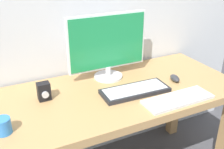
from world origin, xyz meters
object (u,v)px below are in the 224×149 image
(desk, at_px, (108,106))
(audio_controller, at_px, (44,91))
(keyboard_secondary, at_px, (178,99))
(coffee_mug, at_px, (3,126))
(keyboard_primary, at_px, (135,91))
(mouse, at_px, (175,78))
(monitor, at_px, (108,45))

(desk, height_order, audio_controller, audio_controller)
(keyboard_secondary, height_order, coffee_mug, coffee_mug)
(desk, distance_m, keyboard_primary, 0.21)
(audio_controller, bearing_deg, mouse, -8.99)
(keyboard_secondary, bearing_deg, mouse, 56.04)
(desk, xyz_separation_m, coffee_mug, (-0.63, -0.15, 0.14))
(audio_controller, bearing_deg, keyboard_primary, -17.05)
(keyboard_secondary, distance_m, coffee_mug, 0.97)
(mouse, bearing_deg, keyboard_secondary, -109.64)
(desk, bearing_deg, coffee_mug, -166.86)
(keyboard_secondary, xyz_separation_m, audio_controller, (-0.71, 0.36, 0.04))
(coffee_mug, bearing_deg, keyboard_primary, 5.45)
(keyboard_secondary, bearing_deg, keyboard_primary, 132.15)
(audio_controller, height_order, coffee_mug, audio_controller)
(keyboard_secondary, relative_size, audio_controller, 4.05)
(desk, bearing_deg, keyboard_primary, -24.91)
(keyboard_secondary, xyz_separation_m, mouse, (0.15, 0.22, 0.01))
(monitor, xyz_separation_m, audio_controller, (-0.47, -0.12, -0.18))
(desk, relative_size, mouse, 17.13)
(keyboard_primary, bearing_deg, mouse, 4.58)
(monitor, bearing_deg, audio_controller, -165.72)
(desk, bearing_deg, audio_controller, 166.43)
(monitor, bearing_deg, keyboard_secondary, -63.97)
(keyboard_primary, xyz_separation_m, mouse, (0.33, 0.03, 0.01))
(monitor, bearing_deg, keyboard_primary, -78.85)
(desk, xyz_separation_m, keyboard_primary, (0.15, -0.07, 0.11))
(monitor, height_order, mouse, monitor)
(keyboard_primary, relative_size, coffee_mug, 5.34)
(mouse, bearing_deg, desk, -171.05)
(audio_controller, bearing_deg, monitor, 14.28)
(keyboard_primary, bearing_deg, audio_controller, 162.95)
(keyboard_primary, distance_m, audio_controller, 0.55)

